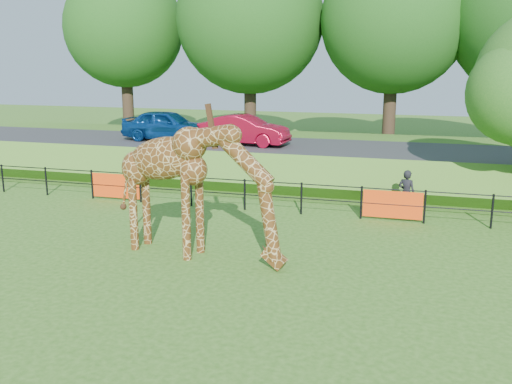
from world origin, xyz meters
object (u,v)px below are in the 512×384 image
(giraffe, at_px, (197,191))
(visitor, at_px, (406,193))
(car_blue, at_px, (167,125))
(car_red, at_px, (244,130))

(giraffe, xyz_separation_m, visitor, (5.15, 5.67, -1.02))
(car_blue, relative_size, visitor, 2.65)
(giraffe, xyz_separation_m, car_blue, (-5.86, 10.83, 0.33))
(car_blue, relative_size, car_red, 1.05)
(giraffe, xyz_separation_m, car_red, (-2.00, 10.52, 0.28))
(giraffe, bearing_deg, car_red, 111.55)
(visitor, bearing_deg, car_red, -15.72)
(giraffe, distance_m, car_blue, 12.32)
(car_blue, height_order, car_red, car_blue)
(car_red, distance_m, visitor, 8.74)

